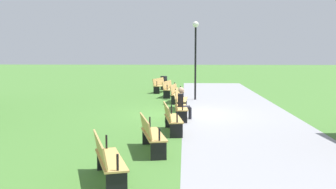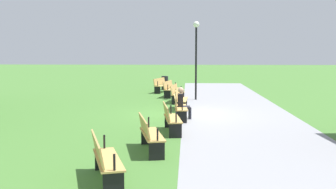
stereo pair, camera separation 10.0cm
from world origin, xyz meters
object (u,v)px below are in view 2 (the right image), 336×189
at_px(bench_2, 177,93).
at_px(lamp_post, 196,46).
at_px(bench_3, 180,99).
at_px(bench_4, 179,107).
at_px(bench_5, 171,118).
at_px(trash_bin, 165,83).
at_px(bench_7, 104,158).
at_px(bench_0, 161,85).
at_px(person_seated, 183,102).
at_px(bench_1, 170,88).
at_px(bench_6, 149,133).

bearing_deg(bench_2, lamp_post, 148.98).
xyz_separation_m(bench_3, bench_4, (2.49, 0.00, 0.00)).
height_order(bench_5, trash_bin, trash_bin).
xyz_separation_m(bench_4, bench_7, (7.34, -1.31, 0.00)).
relative_size(bench_3, bench_5, 0.98).
bearing_deg(bench_7, bench_5, 149.65).
relative_size(bench_0, bench_3, 1.02).
distance_m(bench_2, lamp_post, 2.83).
bearing_deg(bench_7, bench_0, 162.26).
xyz_separation_m(bench_4, lamp_post, (-6.19, 0.75, 2.37)).
bearing_deg(bench_0, person_seated, 26.19).
relative_size(bench_2, person_seated, 1.52).
distance_m(bench_1, bench_4, 7.46).
xyz_separation_m(bench_0, bench_3, (7.34, 1.31, 0.00)).
xyz_separation_m(bench_4, bench_5, (2.48, -0.22, 0.00)).
bearing_deg(lamp_post, bench_5, -6.39).
relative_size(bench_1, bench_2, 1.01).
bearing_deg(bench_4, bench_0, -174.97).
height_order(bench_3, bench_5, same).
height_order(bench_1, trash_bin, trash_bin).
distance_m(bench_5, person_seated, 2.63).
distance_m(bench_0, person_seated, 9.83).
xyz_separation_m(bench_4, trash_bin, (-11.62, -1.19, -0.02)).
bearing_deg(bench_1, bench_4, 17.71).
distance_m(bench_4, trash_bin, 11.68).
distance_m(bench_0, trash_bin, 1.79).
bearing_deg(bench_1, bench_7, 10.15).
height_order(bench_2, trash_bin, trash_bin).
bearing_deg(bench_2, bench_4, 10.12).
distance_m(bench_2, bench_5, 7.46).
xyz_separation_m(bench_6, trash_bin, (-16.56, -0.53, -0.02)).
bearing_deg(bench_6, lamp_post, 160.12).
height_order(bench_0, bench_2, same).
distance_m(bench_1, bench_7, 14.79).
bearing_deg(bench_5, bench_0, 177.44).
height_order(bench_3, trash_bin, trash_bin).
bearing_deg(bench_5, bench_6, -17.69).
relative_size(bench_0, bench_5, 1.01).
relative_size(bench_6, bench_7, 1.00).
distance_m(bench_7, lamp_post, 13.89).
height_order(bench_2, bench_7, same).
relative_size(bench_2, bench_3, 1.02).
distance_m(bench_3, bench_4, 2.49).
relative_size(bench_4, bench_6, 0.98).
distance_m(bench_0, bench_4, 9.92).
xyz_separation_m(bench_7, person_seated, (-7.46, 1.44, 0.16)).
relative_size(bench_3, bench_7, 0.98).
height_order(bench_4, bench_5, same).
distance_m(bench_1, bench_5, 9.92).
bearing_deg(trash_bin, bench_7, -0.35).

